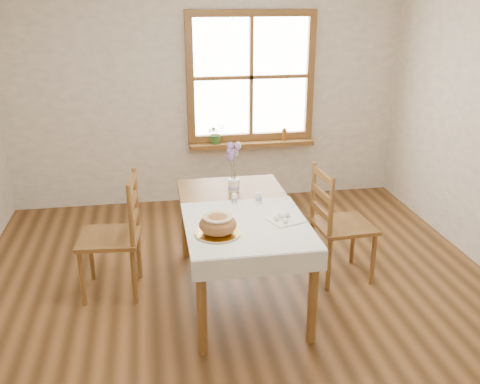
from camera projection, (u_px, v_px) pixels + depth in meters
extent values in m
plane|color=brown|center=(246.00, 312.00, 4.20)|extent=(5.00, 5.00, 0.00)
cube|color=white|center=(207.00, 91.00, 6.05)|extent=(4.50, 0.10, 2.60)
cube|color=brown|center=(252.00, 13.00, 5.79)|extent=(1.46, 0.08, 0.08)
cube|color=brown|center=(251.00, 136.00, 6.28)|extent=(1.46, 0.08, 0.08)
cube|color=brown|center=(190.00, 79.00, 5.92)|extent=(0.08, 0.08, 1.30)
cube|color=brown|center=(310.00, 76.00, 6.14)|extent=(0.08, 0.08, 1.30)
cube|color=brown|center=(251.00, 77.00, 6.03)|extent=(0.04, 0.06, 1.30)
cube|color=brown|center=(251.00, 77.00, 6.03)|extent=(1.30, 0.06, 0.04)
cube|color=white|center=(251.00, 77.00, 6.06)|extent=(1.30, 0.01, 1.30)
cube|color=brown|center=(252.00, 144.00, 6.25)|extent=(1.46, 0.20, 0.05)
cube|color=brown|center=(240.00, 213.00, 4.22)|extent=(0.90, 1.60, 0.05)
cylinder|color=brown|center=(202.00, 310.00, 3.61)|extent=(0.07, 0.07, 0.70)
cylinder|color=brown|center=(313.00, 299.00, 3.73)|extent=(0.07, 0.07, 0.70)
cylinder|color=brown|center=(185.00, 222.00, 4.97)|extent=(0.07, 0.07, 0.70)
cylinder|color=brown|center=(267.00, 216.00, 5.10)|extent=(0.07, 0.07, 0.70)
cube|color=white|center=(247.00, 225.00, 3.93)|extent=(0.91, 0.99, 0.01)
cylinder|color=silver|center=(218.00, 233.00, 3.76)|extent=(0.33, 0.33, 0.02)
ellipsoid|color=#A96E3C|center=(218.00, 223.00, 3.73)|extent=(0.27, 0.27, 0.15)
cube|color=white|center=(286.00, 220.00, 3.99)|extent=(0.30, 0.27, 0.01)
cylinder|color=silver|center=(234.00, 198.00, 4.29)|extent=(0.05, 0.05, 0.09)
cylinder|color=silver|center=(259.00, 197.00, 4.30)|extent=(0.06, 0.06, 0.10)
cylinder|color=silver|center=(234.00, 186.00, 4.57)|extent=(0.12, 0.12, 0.11)
imported|color=#356A2A|center=(216.00, 136.00, 6.14)|extent=(0.27, 0.29, 0.18)
cylinder|color=#9D521D|center=(284.00, 134.00, 6.28)|extent=(0.07, 0.07, 0.15)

